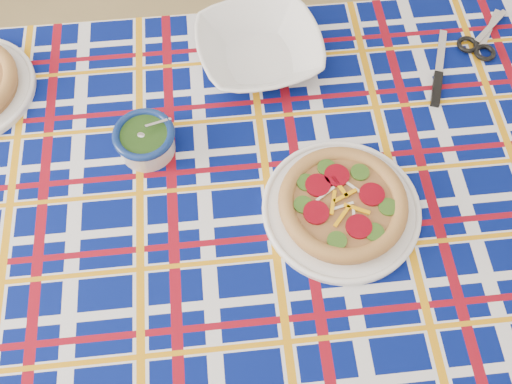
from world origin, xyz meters
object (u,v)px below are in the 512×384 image
(serving_bowl, at_px, (259,50))
(main_focaccia_plate, at_px, (343,204))
(dining_table, at_px, (238,220))
(pesto_bowl, at_px, (145,139))

(serving_bowl, bearing_deg, main_focaccia_plate, -49.18)
(dining_table, height_order, serving_bowl, serving_bowl)
(main_focaccia_plate, xyz_separation_m, serving_bowl, (-0.27, 0.31, 0.00))
(dining_table, distance_m, pesto_bowl, 0.25)
(dining_table, bearing_deg, main_focaccia_plate, -10.90)
(main_focaccia_plate, bearing_deg, pesto_bowl, 178.06)
(pesto_bowl, distance_m, serving_bowl, 0.33)
(serving_bowl, bearing_deg, dining_table, -78.60)
(dining_table, xyz_separation_m, serving_bowl, (-0.07, 0.36, 0.11))
(dining_table, xyz_separation_m, main_focaccia_plate, (0.20, 0.05, 0.11))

